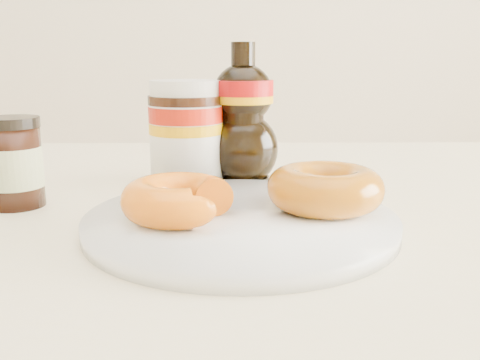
{
  "coord_description": "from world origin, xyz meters",
  "views": [
    {
      "loc": [
        0.03,
        -0.43,
        0.9
      ],
      "look_at": [
        0.04,
        0.09,
        0.79
      ],
      "focal_mm": 40.0,
      "sensor_mm": 36.0,
      "label": 1
    }
  ],
  "objects_px": {
    "syrup_bottle": "(243,114)",
    "donut_bitten": "(178,199)",
    "donut_whole": "(325,188)",
    "nutella_jar": "(186,129)",
    "dark_jar": "(14,163)",
    "plate": "(241,221)",
    "dining_table": "(202,286)"
  },
  "relations": [
    {
      "from": "nutella_jar",
      "to": "syrup_bottle",
      "type": "distance_m",
      "value": 0.07
    },
    {
      "from": "plate",
      "to": "donut_bitten",
      "type": "xyz_separation_m",
      "value": [
        -0.06,
        -0.01,
        0.02
      ]
    },
    {
      "from": "dining_table",
      "to": "syrup_bottle",
      "type": "distance_m",
      "value": 0.22
    },
    {
      "from": "donut_bitten",
      "to": "syrup_bottle",
      "type": "distance_m",
      "value": 0.22
    },
    {
      "from": "dining_table",
      "to": "nutella_jar",
      "type": "bearing_deg",
      "value": 101.34
    },
    {
      "from": "plate",
      "to": "nutella_jar",
      "type": "xyz_separation_m",
      "value": [
        -0.06,
        0.18,
        0.06
      ]
    },
    {
      "from": "dark_jar",
      "to": "donut_bitten",
      "type": "bearing_deg",
      "value": -27.19
    },
    {
      "from": "donut_whole",
      "to": "syrup_bottle",
      "type": "distance_m",
      "value": 0.2
    },
    {
      "from": "donut_bitten",
      "to": "plate",
      "type": "bearing_deg",
      "value": -1.57
    },
    {
      "from": "nutella_jar",
      "to": "syrup_bottle",
      "type": "relative_size",
      "value": 0.74
    },
    {
      "from": "syrup_bottle",
      "to": "dark_jar",
      "type": "bearing_deg",
      "value": -155.37
    },
    {
      "from": "syrup_bottle",
      "to": "plate",
      "type": "bearing_deg",
      "value": -91.58
    },
    {
      "from": "donut_whole",
      "to": "syrup_bottle",
      "type": "height_order",
      "value": "syrup_bottle"
    },
    {
      "from": "donut_whole",
      "to": "nutella_jar",
      "type": "relative_size",
      "value": 0.87
    },
    {
      "from": "plate",
      "to": "donut_whole",
      "type": "height_order",
      "value": "donut_whole"
    },
    {
      "from": "dark_jar",
      "to": "plate",
      "type": "bearing_deg",
      "value": -18.91
    },
    {
      "from": "donut_bitten",
      "to": "nutella_jar",
      "type": "height_order",
      "value": "nutella_jar"
    },
    {
      "from": "syrup_bottle",
      "to": "dark_jar",
      "type": "height_order",
      "value": "syrup_bottle"
    },
    {
      "from": "dining_table",
      "to": "syrup_bottle",
      "type": "bearing_deg",
      "value": 70.88
    },
    {
      "from": "plate",
      "to": "donut_whole",
      "type": "distance_m",
      "value": 0.09
    },
    {
      "from": "nutella_jar",
      "to": "dark_jar",
      "type": "xyz_separation_m",
      "value": [
        -0.17,
        -0.1,
        -0.02
      ]
    },
    {
      "from": "dining_table",
      "to": "plate",
      "type": "height_order",
      "value": "plate"
    },
    {
      "from": "dining_table",
      "to": "syrup_bottle",
      "type": "height_order",
      "value": "syrup_bottle"
    },
    {
      "from": "plate",
      "to": "dining_table",
      "type": "bearing_deg",
      "value": 123.63
    },
    {
      "from": "plate",
      "to": "syrup_bottle",
      "type": "height_order",
      "value": "syrup_bottle"
    },
    {
      "from": "syrup_bottle",
      "to": "dark_jar",
      "type": "relative_size",
      "value": 1.82
    },
    {
      "from": "donut_bitten",
      "to": "syrup_bottle",
      "type": "height_order",
      "value": "syrup_bottle"
    },
    {
      "from": "plate",
      "to": "donut_whole",
      "type": "xyz_separation_m",
      "value": [
        0.08,
        0.02,
        0.03
      ]
    },
    {
      "from": "dining_table",
      "to": "plate",
      "type": "xyz_separation_m",
      "value": [
        0.04,
        -0.06,
        0.09
      ]
    },
    {
      "from": "syrup_bottle",
      "to": "donut_bitten",
      "type": "bearing_deg",
      "value": -106.71
    },
    {
      "from": "nutella_jar",
      "to": "plate",
      "type": "bearing_deg",
      "value": -70.42
    },
    {
      "from": "donut_bitten",
      "to": "dark_jar",
      "type": "relative_size",
      "value": 1.07
    }
  ]
}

